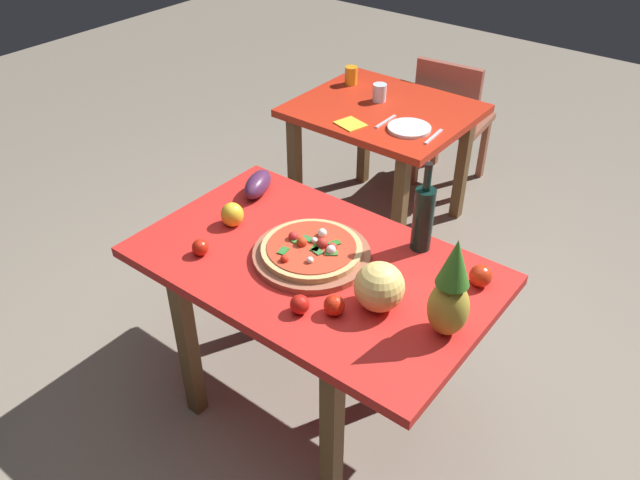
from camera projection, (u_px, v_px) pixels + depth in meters
ground_plane at (315, 396)px, 2.75m from camera, size 10.00×10.00×0.00m
display_table at (314, 280)px, 2.37m from camera, size 1.30×0.80×0.73m
background_table at (383, 127)px, 3.48m from camera, size 0.92×0.79×0.73m
dining_chair at (450, 117)px, 3.91m from camera, size 0.43×0.43×0.85m
pizza_board at (312, 255)px, 2.33m from camera, size 0.43×0.43×0.02m
pizza at (312, 249)px, 2.31m from camera, size 0.37×0.37×0.06m
wine_bottle at (423, 217)px, 2.31m from camera, size 0.08×0.08×0.36m
pineapple_left at (450, 293)px, 1.93m from camera, size 0.13×0.13×0.36m
melon at (379, 287)px, 2.07m from camera, size 0.17×0.17×0.17m
bell_pepper at (232, 215)px, 2.49m from camera, size 0.09×0.09×0.10m
eggplant at (258, 184)px, 2.67m from camera, size 0.15×0.22×0.09m
tomato_beside_pepper at (481, 276)px, 2.19m from camera, size 0.08×0.08×0.08m
tomato_near_board at (334, 305)px, 2.07m from camera, size 0.07×0.07×0.07m
tomato_at_corner at (200, 247)px, 2.33m from camera, size 0.06×0.06×0.06m
tomato_by_bottle at (300, 304)px, 2.08m from camera, size 0.07×0.07×0.07m
drinking_glass_juice at (351, 75)px, 3.65m from camera, size 0.07×0.07×0.10m
drinking_glass_water at (379, 93)px, 3.46m from camera, size 0.08×0.08×0.09m
dinner_plate at (409, 128)px, 3.19m from camera, size 0.22×0.22×0.02m
fork_utensil at (386, 121)px, 3.26m from camera, size 0.02×0.18×0.01m
knife_utensil at (434, 137)px, 3.12m from camera, size 0.03×0.18×0.01m
napkin_folded at (351, 124)px, 3.24m from camera, size 0.17×0.15×0.01m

